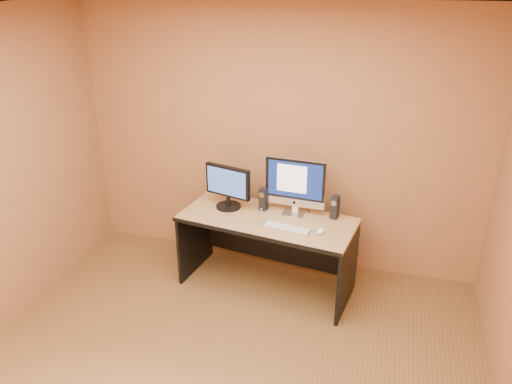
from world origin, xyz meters
The scene contains 11 objects.
walls centered at (0.00, 0.00, 1.30)m, with size 4.00×4.00×2.60m, color #955B3C, non-canonical shape.
ceiling centered at (0.00, 0.00, 2.60)m, with size 4.00×4.00×0.00m, color white.
desk centered at (0.04, 1.43, 0.37)m, with size 1.59×0.70×0.74m, color tan, non-canonical shape.
imac centered at (0.25, 1.59, 1.01)m, with size 0.57×0.21×0.55m, color #BCBBC0, non-canonical shape.
second_monitor centered at (-0.38, 1.56, 0.95)m, with size 0.48×0.24×0.42m, color black, non-canonical shape.
speaker_left centered at (-0.04, 1.60, 0.85)m, with size 0.07×0.07×0.22m, color black, non-canonical shape.
speaker_right centered at (0.63, 1.60, 0.85)m, with size 0.07×0.07×0.22m, color black, non-canonical shape.
keyboard centered at (0.25, 1.28, 0.75)m, with size 0.43×0.12×0.02m, color silver.
mouse centered at (0.55, 1.29, 0.76)m, with size 0.06×0.10×0.04m, color white.
cable_a centered at (0.35, 1.74, 0.74)m, with size 0.01×0.01×0.22m, color black.
cable_b centered at (0.24, 1.74, 0.74)m, with size 0.01×0.01×0.18m, color black.
Camera 1 is at (1.04, -2.52, 2.83)m, focal length 35.00 mm.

